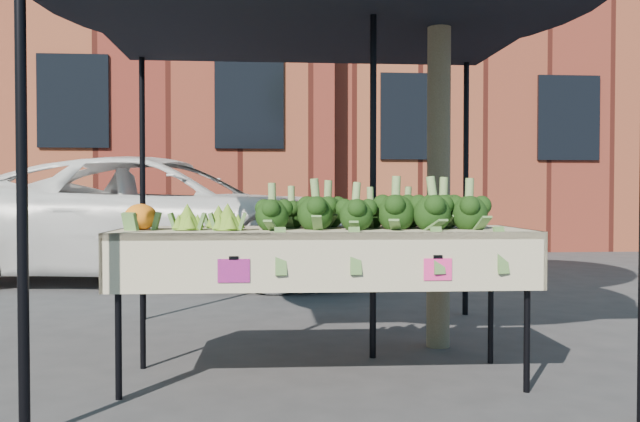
# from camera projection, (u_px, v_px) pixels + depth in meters

# --- Properties ---
(ground) EXTENTS (90.00, 90.00, 0.00)m
(ground) POSITION_uv_depth(u_px,v_px,m) (302.00, 387.00, 3.83)
(ground) COLOR #303033
(table) EXTENTS (2.42, 0.85, 0.90)m
(table) POSITION_uv_depth(u_px,v_px,m) (323.00, 304.00, 3.97)
(table) COLOR beige
(table) RESTS_ON ground
(canopy) EXTENTS (3.16, 3.16, 2.74)m
(canopy) POSITION_uv_depth(u_px,v_px,m) (320.00, 155.00, 4.53)
(canopy) COLOR black
(canopy) RESTS_ON ground
(broccoli_heap) EXTENTS (1.38, 0.58, 0.27)m
(broccoli_heap) POSITION_uv_depth(u_px,v_px,m) (368.00, 206.00, 4.00)
(broccoli_heap) COLOR black
(broccoli_heap) RESTS_ON table
(romanesco_cluster) EXTENTS (0.44, 0.48, 0.21)m
(romanesco_cluster) POSITION_uv_depth(u_px,v_px,m) (209.00, 212.00, 3.89)
(romanesco_cluster) COLOR #88AB32
(romanesco_cluster) RESTS_ON table
(cauliflower_pair) EXTENTS (0.21, 0.21, 0.19)m
(cauliflower_pair) POSITION_uv_depth(u_px,v_px,m) (141.00, 214.00, 3.82)
(cauliflower_pair) COLOR orange
(cauliflower_pair) RESTS_ON table
(vehicle) EXTENTS (2.01, 2.86, 5.69)m
(vehicle) POSITION_uv_depth(u_px,v_px,m) (164.00, 59.00, 8.60)
(vehicle) COLOR white
(vehicle) RESTS_ON ground
(street_tree) EXTENTS (2.45, 2.45, 4.83)m
(street_tree) POSITION_uv_depth(u_px,v_px,m) (439.00, 11.00, 4.78)
(street_tree) COLOR #1E4C14
(street_tree) RESTS_ON ground
(building_left) EXTENTS (12.00, 8.00, 9.00)m
(building_left) POSITION_uv_depth(u_px,v_px,m) (56.00, 46.00, 15.27)
(building_left) COLOR maroon
(building_left) RESTS_ON ground
(building_right) EXTENTS (12.00, 8.00, 8.50)m
(building_right) POSITION_uv_depth(u_px,v_px,m) (555.00, 69.00, 16.73)
(building_right) COLOR maroon
(building_right) RESTS_ON ground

